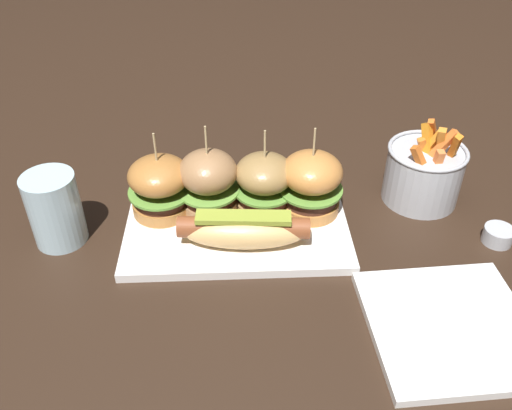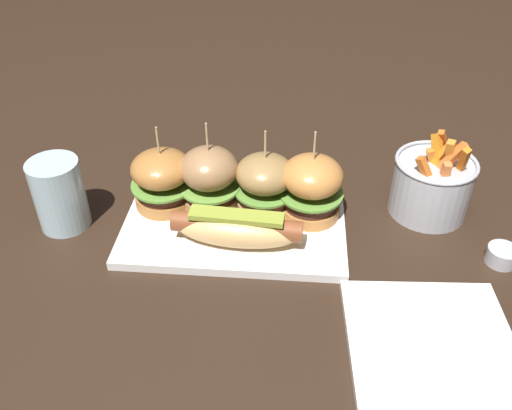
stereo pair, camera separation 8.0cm
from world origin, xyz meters
TOP-DOWN VIEW (x-y plane):
  - ground_plane at (0.00, 0.00)m, footprint 3.00×3.00m
  - platter_main at (0.00, 0.00)m, footprint 0.34×0.20m
  - hot_dog at (0.01, -0.04)m, footprint 0.19×0.07m
  - slider_far_left at (-0.12, 0.05)m, footprint 0.10×0.10m
  - slider_center_left at (-0.04, 0.04)m, footprint 0.09×0.09m
  - slider_center_right at (0.04, 0.04)m, footprint 0.09×0.09m
  - slider_far_right at (0.12, 0.04)m, footprint 0.10×0.10m
  - fries_bucket at (0.30, 0.08)m, footprint 0.13×0.13m
  - sauce_ramekin at (0.39, -0.04)m, footprint 0.04×0.04m
  - side_plate at (0.26, -0.20)m, footprint 0.21×0.21m
  - water_glass at (-0.26, 0.00)m, footprint 0.08×0.08m

SIDE VIEW (x-z plane):
  - ground_plane at x=0.00m, z-range 0.00..0.00m
  - side_plate at x=0.26m, z-range 0.00..0.01m
  - platter_main at x=0.00m, z-range 0.00..0.01m
  - sauce_ramekin at x=0.39m, z-range 0.00..0.03m
  - hot_dog at x=0.01m, z-range 0.01..0.07m
  - fries_bucket at x=0.30m, z-range -0.02..0.12m
  - water_glass at x=-0.26m, z-range 0.00..0.11m
  - slider_far_left at x=-0.12m, z-range -0.01..0.13m
  - slider_center_right at x=0.04m, z-range -0.01..0.13m
  - slider_far_right at x=0.12m, z-range -0.01..0.14m
  - slider_center_left at x=-0.04m, z-range -0.01..0.14m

